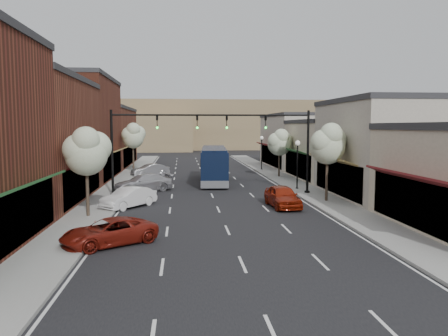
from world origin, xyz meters
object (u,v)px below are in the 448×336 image
object	(u,v)px
tree_right_far	(280,142)
lamp_post_far	(262,147)
parked_car_a	(109,232)
parked_car_e	(150,170)
signal_mast_left	(142,140)
parked_car_b	(129,198)
signal_mast_right	(280,139)
tree_left_far	(133,135)
lamp_post_near	(297,157)
red_hatchback	(282,196)
tree_right_near	(328,143)
parked_car_c	(143,183)
tree_left_near	(87,150)
coach_bus	(214,164)

from	to	relation	value
tree_right_far	lamp_post_far	bearing A→B (deg)	93.88
parked_car_a	parked_car_e	size ratio (longest dim) A/B	1.07
tree_right_far	lamp_post_far	distance (m)	8.13
signal_mast_left	tree_right_far	size ratio (longest dim) A/B	1.51
parked_car_b	parked_car_e	xyz separation A→B (m)	(0.13, 19.37, -0.01)
signal_mast_right	signal_mast_left	distance (m)	11.24
tree_left_far	lamp_post_near	xyz separation A→B (m)	(16.05, -15.44, -1.60)
lamp_post_far	red_hatchback	world-z (taller)	lamp_post_far
signal_mast_left	parked_car_e	distance (m)	15.20
tree_right_near	parked_car_c	size ratio (longest dim) A/B	1.14
signal_mast_right	parked_car_a	size ratio (longest dim) A/B	1.79
tree_right_near	parked_car_b	world-z (taller)	tree_right_near
parked_car_a	parked_car_c	distance (m)	17.42
lamp_post_near	tree_right_far	bearing A→B (deg)	86.69
tree_right_near	lamp_post_far	distance (m)	24.11
parked_car_b	tree_right_far	bearing A→B (deg)	86.44
lamp_post_far	tree_right_far	bearing A→B (deg)	-86.12
signal_mast_right	tree_left_far	world-z (taller)	signal_mast_right
tree_left_far	parked_car_c	world-z (taller)	tree_left_far
tree_left_near	coach_bus	xyz separation A→B (m)	(9.05, 16.70, -2.38)
signal_mast_right	tree_right_far	world-z (taller)	signal_mast_right
coach_bus	tree_left_near	bearing A→B (deg)	-114.85
lamp_post_near	coach_bus	size ratio (longest dim) A/B	0.38
parked_car_e	tree_left_near	bearing A→B (deg)	-32.12
tree_right_far	parked_car_a	size ratio (longest dim) A/B	1.18
tree_left_far	lamp_post_far	bearing A→B (deg)	7.30
signal_mast_left	parked_car_c	distance (m)	4.89
parked_car_b	coach_bus	bearing A→B (deg)	99.91
coach_bus	red_hatchback	distance (m)	14.75
lamp_post_far	tree_right_near	bearing A→B (deg)	-88.70
coach_bus	parked_car_c	size ratio (longest dim) A/B	2.24
lamp_post_far	parked_car_b	size ratio (longest dim) A/B	1.02
red_hatchback	tree_left_near	bearing A→B (deg)	-172.50
signal_mast_left	lamp_post_far	bearing A→B (deg)	56.14
signal_mast_left	tree_right_near	bearing A→B (deg)	-16.19
signal_mast_right	lamp_post_near	size ratio (longest dim) A/B	1.85
tree_right_near	signal_mast_left	bearing A→B (deg)	163.81
tree_left_far	signal_mast_right	bearing A→B (deg)	-52.29
signal_mast_right	tree_right_far	distance (m)	12.27
parked_car_e	signal_mast_right	bearing A→B (deg)	11.90
parked_car_c	red_hatchback	bearing A→B (deg)	26.32
parked_car_b	parked_car_c	bearing A→B (deg)	125.18
signal_mast_right	parked_car_e	world-z (taller)	signal_mast_right
signal_mast_right	lamp_post_far	bearing A→B (deg)	83.78
parked_car_b	parked_car_c	distance (m)	7.67
lamp_post_near	tree_left_near	bearing A→B (deg)	-146.67
signal_mast_right	signal_mast_left	world-z (taller)	same
lamp_post_far	lamp_post_near	bearing A→B (deg)	-90.00
tree_right_near	parked_car_a	size ratio (longest dim) A/B	1.30
tree_right_near	tree_left_far	size ratio (longest dim) A/B	0.97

